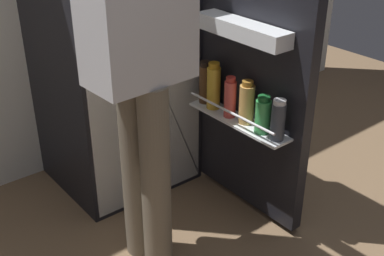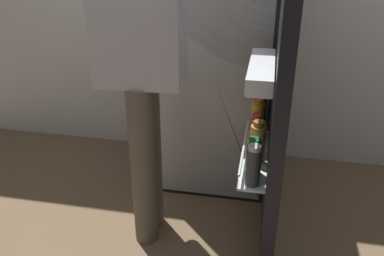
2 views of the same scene
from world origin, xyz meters
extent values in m
plane|color=brown|center=(0.00, 0.00, 0.00)|extent=(5.54, 5.54, 0.00)
cube|color=black|center=(0.00, 0.55, 0.81)|extent=(0.66, 0.61, 1.62)
cube|color=white|center=(0.00, 0.25, 0.81)|extent=(0.62, 0.01, 1.58)
cube|color=white|center=(0.00, 0.30, 0.91)|extent=(0.58, 0.09, 0.01)
cube|color=black|center=(0.36, -0.08, 0.81)|extent=(0.06, 0.66, 1.57)
cube|color=white|center=(0.27, -0.08, 0.50)|extent=(0.12, 0.57, 0.01)
cylinder|color=silver|center=(0.22, -0.08, 0.56)|extent=(0.01, 0.55, 0.01)
cube|color=white|center=(0.27, -0.08, 0.93)|extent=(0.11, 0.48, 0.07)
cylinder|color=green|center=(0.27, -0.24, 0.58)|extent=(0.07, 0.07, 0.15)
cylinder|color=#195B28|center=(0.27, -0.24, 0.66)|extent=(0.05, 0.05, 0.02)
cylinder|color=#DB4C47|center=(0.27, -0.03, 0.59)|extent=(0.06, 0.06, 0.17)
cylinder|color=#B22D28|center=(0.27, -0.03, 0.69)|extent=(0.04, 0.04, 0.02)
cylinder|color=gold|center=(0.27, 0.09, 0.61)|extent=(0.07, 0.07, 0.20)
cylinder|color=#BC8419|center=(0.27, 0.09, 0.72)|extent=(0.05, 0.05, 0.03)
cylinder|color=#333842|center=(0.27, -0.32, 0.59)|extent=(0.06, 0.06, 0.16)
cylinder|color=silver|center=(0.27, -0.32, 0.68)|extent=(0.05, 0.05, 0.02)
cylinder|color=tan|center=(0.28, -0.12, 0.59)|extent=(0.07, 0.07, 0.18)
cylinder|color=#996623|center=(0.28, -0.12, 0.70)|extent=(0.05, 0.05, 0.02)
cylinder|color=brown|center=(0.28, 0.16, 0.60)|extent=(0.06, 0.06, 0.19)
cylinder|color=black|center=(0.28, 0.16, 0.70)|extent=(0.05, 0.05, 0.02)
cylinder|color=red|center=(0.15, 0.30, 0.95)|extent=(0.08, 0.08, 0.07)
cylinder|color=#665B4C|center=(-0.27, -0.04, 0.42)|extent=(0.12, 0.12, 0.84)
cylinder|color=#665B4C|center=(-0.26, -0.18, 0.42)|extent=(0.12, 0.12, 0.84)
cube|color=silver|center=(-0.26, -0.11, 1.14)|extent=(0.39, 0.24, 0.60)
cylinder|color=silver|center=(-0.27, 0.09, 1.12)|extent=(0.08, 0.08, 0.56)
camera|label=1|loc=(-1.19, -1.56, 1.55)|focal=46.98mm
camera|label=2|loc=(0.30, -1.76, 1.45)|focal=37.24mm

